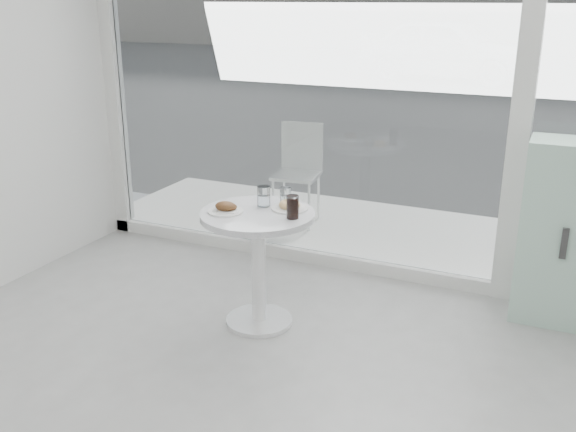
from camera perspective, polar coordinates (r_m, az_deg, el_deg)
The scene contains 12 objects.
storefront at distance 4.63m, azimuth 10.15°, elevation 14.54°, with size 5.00×0.14×3.00m.
main_table at distance 4.07m, azimuth -2.67°, elevation -2.59°, with size 0.72×0.72×0.77m.
patio_deck at distance 5.77m, azimuth 10.52°, elevation -1.86°, with size 5.60×1.60×0.05m, color silver.
street at distance 17.63m, azimuth 20.72°, elevation 11.09°, with size 40.00×24.00×0.00m, color #3E3E3E.
mint_cabinet at distance 4.48m, azimuth 23.44°, elevation -1.43°, with size 0.56×0.39×1.21m.
patio_chair at distance 5.88m, azimuth 0.97°, elevation 4.42°, with size 0.44×0.44×0.91m.
car_white at distance 17.30m, azimuth 14.04°, elevation 14.20°, with size 1.83×4.55×1.55m, color silver.
plate_fritter at distance 4.00m, azimuth -5.52°, elevation 0.70°, with size 0.22×0.22×0.07m.
plate_donut at distance 4.04m, azimuth 0.14°, elevation 0.87°, with size 0.23×0.23×0.06m.
water_tumbler_a at distance 4.09m, azimuth -2.17°, elevation 1.66°, with size 0.08×0.08×0.13m.
water_tumbler_b at distance 4.12m, azimuth -0.22°, elevation 1.70°, with size 0.07×0.07×0.12m.
cola_glass at distance 3.86m, azimuth 0.41°, elevation 0.77°, with size 0.08×0.08×0.14m.
Camera 1 is at (1.24, -1.46, 2.04)m, focal length 40.00 mm.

